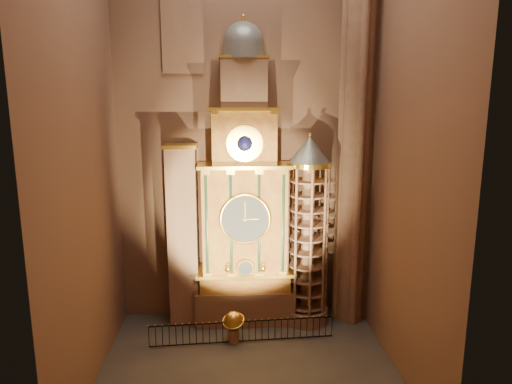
{
  "coord_description": "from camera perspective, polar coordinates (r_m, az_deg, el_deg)",
  "views": [
    {
      "loc": [
        -0.77,
        -19.47,
        12.51
      ],
      "look_at": [
        0.52,
        3.0,
        7.96
      ],
      "focal_mm": 32.0,
      "sensor_mm": 36.0,
      "label": 1
    }
  ],
  "objects": [
    {
      "name": "wall_left",
      "position": [
        20.5,
        -21.12,
        6.45
      ],
      "size": [
        0.0,
        22.0,
        22.0
      ],
      "primitive_type": "plane",
      "rotation": [
        1.57,
        0.0,
        1.57
      ],
      "color": "brown",
      "rests_on": "floor"
    },
    {
      "name": "wall_back",
      "position": [
        25.53,
        -1.58,
        8.03
      ],
      "size": [
        22.0,
        0.0,
        22.0
      ],
      "primitive_type": "plane",
      "rotation": [
        1.57,
        0.0,
        0.0
      ],
      "color": "brown",
      "rests_on": "floor"
    },
    {
      "name": "stair_turret",
      "position": [
        25.59,
        6.47,
        -5.09
      ],
      "size": [
        2.5,
        2.5,
        10.8
      ],
      "color": "#8C634C",
      "rests_on": "floor"
    },
    {
      "name": "astronomical_clock",
      "position": [
        25.13,
        -1.45,
        -1.99
      ],
      "size": [
        5.6,
        2.41,
        16.7
      ],
      "color": "#8C634C",
      "rests_on": "floor"
    },
    {
      "name": "wall_right",
      "position": [
        21.02,
        18.54,
        6.72
      ],
      "size": [
        0.0,
        22.0,
        22.0
      ],
      "primitive_type": "plane",
      "rotation": [
        1.57,
        0.0,
        -1.57
      ],
      "color": "brown",
      "rests_on": "floor"
    },
    {
      "name": "floor",
      "position": [
        23.16,
        -0.93,
        -21.27
      ],
      "size": [
        14.0,
        14.0,
        0.0
      ],
      "primitive_type": "plane",
      "color": "#383330",
      "rests_on": "ground"
    },
    {
      "name": "gothic_pier",
      "position": [
        25.46,
        12.48,
        7.76
      ],
      "size": [
        2.04,
        2.04,
        22.0
      ],
      "color": "#8C634C",
      "rests_on": "floor"
    },
    {
      "name": "celestial_globe",
      "position": [
        24.85,
        -2.84,
        -16.16
      ],
      "size": [
        1.45,
        1.41,
        1.69
      ],
      "color": "#8C634C",
      "rests_on": "floor"
    },
    {
      "name": "portrait_tower",
      "position": [
        25.67,
        -9.08,
        -5.38
      ],
      "size": [
        1.8,
        1.6,
        10.2
      ],
      "color": "#8C634C",
      "rests_on": "floor"
    },
    {
      "name": "stained_glass_window",
      "position": [
        25.82,
        -9.23,
        20.18
      ],
      "size": [
        2.2,
        0.14,
        5.2
      ],
      "color": "#381C7E",
      "rests_on": "wall_back"
    },
    {
      "name": "iron_railing",
      "position": [
        24.91,
        -1.7,
        -17.05
      ],
      "size": [
        9.59,
        0.61,
        1.17
      ],
      "color": "black",
      "rests_on": "floor"
    }
  ]
}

